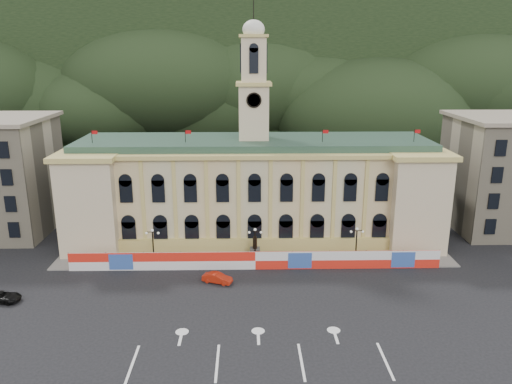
{
  "coord_description": "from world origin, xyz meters",
  "views": [
    {
      "loc": [
        -1.14,
        -47.03,
        28.42
      ],
      "look_at": [
        0.15,
        18.0,
        10.0
      ],
      "focal_mm": 35.0,
      "sensor_mm": 36.0,
      "label": 1
    }
  ],
  "objects_px": {
    "statue": "(255,252)",
    "black_suv": "(2,297)",
    "lamp_center": "(255,242)",
    "red_sedan": "(217,278)"
  },
  "relations": [
    {
      "from": "red_sedan",
      "to": "statue",
      "type": "bearing_deg",
      "value": -14.53
    },
    {
      "from": "lamp_center",
      "to": "black_suv",
      "type": "bearing_deg",
      "value": -160.7
    },
    {
      "from": "statue",
      "to": "black_suv",
      "type": "height_order",
      "value": "statue"
    },
    {
      "from": "red_sedan",
      "to": "black_suv",
      "type": "relative_size",
      "value": 0.88
    },
    {
      "from": "statue",
      "to": "lamp_center",
      "type": "xyz_separation_m",
      "value": [
        0.0,
        -1.0,
        1.89
      ]
    },
    {
      "from": "statue",
      "to": "black_suv",
      "type": "xyz_separation_m",
      "value": [
        -30.0,
        -11.51,
        -0.57
      ]
    },
    {
      "from": "black_suv",
      "to": "red_sedan",
      "type": "bearing_deg",
      "value": -74.54
    },
    {
      "from": "lamp_center",
      "to": "black_suv",
      "type": "xyz_separation_m",
      "value": [
        -30.0,
        -10.51,
        -2.45
      ]
    },
    {
      "from": "black_suv",
      "to": "statue",
      "type": "bearing_deg",
      "value": -63.75
    },
    {
      "from": "statue",
      "to": "black_suv",
      "type": "relative_size",
      "value": 0.8
    }
  ]
}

